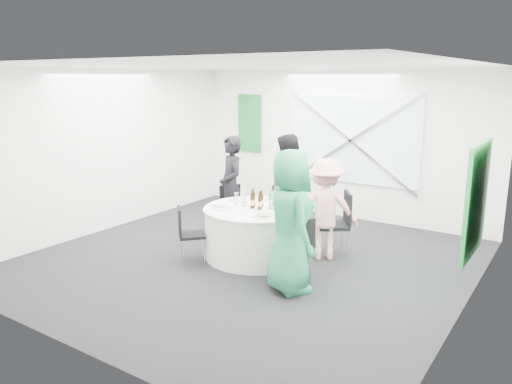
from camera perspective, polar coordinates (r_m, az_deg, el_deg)
The scene contains 46 objects.
floor at distance 7.47m, azimuth -0.86°, elevation -7.79°, with size 6.00×6.00×0.00m, color black.
ceiling at distance 6.98m, azimuth -0.94°, elevation 14.23°, with size 6.00×6.00×0.00m, color white.
wall_back at distance 9.68m, azimuth 9.28°, elevation 5.42°, with size 6.00×6.00×0.00m, color white.
wall_front at distance 4.98m, azimuth -20.90°, elevation -2.41°, with size 6.00×6.00×0.00m, color white.
wall_left at distance 9.12m, azimuth -16.67°, elevation 4.58°, with size 6.00×6.00×0.00m, color white.
wall_right at distance 5.96m, azimuth 23.59°, elevation -0.22°, with size 6.00×6.00×0.00m, color white.
window_panel at distance 9.51m, azimuth 10.85°, elevation 5.83°, with size 2.60×0.03×1.60m, color silver.
window_brace_a at distance 9.48m, azimuth 10.75°, elevation 5.81°, with size 0.05×0.05×3.16m, color silver.
window_brace_b at distance 9.48m, azimuth 10.75°, elevation 5.81°, with size 0.05×0.05×3.16m, color silver.
green_banner at distance 10.59m, azimuth -0.75°, elevation 7.85°, with size 0.55×0.04×1.20m, color #146625.
green_sign at distance 6.59m, azimuth 23.89°, elevation -0.85°, with size 0.05×1.20×1.40m, color #167E2E.
banquet_table at distance 7.50m, azimuth 0.00°, elevation -4.62°, with size 1.56×1.56×0.76m.
chair_back at distance 8.54m, azimuth 3.69°, elevation -1.08°, with size 0.50×0.51×0.98m.
chair_back_left at distance 8.49m, azimuth -2.75°, elevation -1.68°, with size 0.54×0.54×0.86m.
chair_back_right at distance 7.57m, azimuth 9.47°, elevation -3.04°, with size 0.63×0.63×0.99m.
chair_front_right at distance 6.48m, azimuth 4.65°, elevation -6.13°, with size 0.57×0.56×0.91m.
chair_front_left at distance 7.34m, azimuth -7.90°, elevation -4.35°, with size 0.53×0.53×0.82m.
person_man_back_left at distance 8.42m, azimuth -2.85°, elevation 0.66°, with size 0.62×0.41×1.70m, color black.
person_man_back at distance 8.29m, azimuth 3.44°, elevation 0.60°, with size 0.85×0.47×1.75m, color black.
person_woman_pink at distance 7.39m, azimuth 7.90°, elevation -1.98°, with size 0.98×0.45×1.51m, color pink.
person_woman_green at distance 6.20m, azimuth 3.88°, elevation -3.37°, with size 0.88×0.58×1.81m, color #238254.
plate_back at distance 7.86m, azimuth 1.86°, elevation -0.86°, with size 0.29×0.29×0.01m.
plate_back_left at distance 7.86m, azimuth -2.10°, elevation -0.86°, with size 0.27×0.27×0.01m.
plate_back_right at distance 7.36m, azimuth 4.21°, elevation -1.79°, with size 0.28×0.28×0.04m.
plate_front_right at distance 6.91m, azimuth 0.90°, elevation -2.73°, with size 0.29×0.29×0.04m.
plate_front_left at distance 7.37m, azimuth -3.86°, elevation -1.83°, with size 0.28×0.28×0.01m.
napkin at distance 7.40m, azimuth -4.26°, elevation -1.52°, with size 0.17×0.11×0.05m, color silver.
beer_bottle_a at distance 7.43m, azimuth -0.33°, elevation -0.89°, with size 0.06×0.06×0.28m.
beer_bottle_b at distance 7.41m, azimuth 0.62°, elevation -1.01°, with size 0.06×0.06×0.25m.
beer_bottle_c at distance 7.27m, azimuth 0.43°, elevation -1.21°, with size 0.06×0.06×0.27m.
beer_bottle_d at distance 7.33m, azimuth -0.43°, elevation -1.08°, with size 0.06×0.06×0.28m.
green_water_bottle at distance 7.28m, azimuth 1.74°, elevation -1.02°, with size 0.08×0.08×0.32m.
clear_water_bottle at distance 7.46m, azimuth -1.46°, elevation -0.75°, with size 0.08×0.08×0.30m.
wine_glass_a at distance 7.68m, azimuth -1.13°, elevation -0.28°, with size 0.07×0.07×0.17m.
wine_glass_b at distance 7.69m, azimuth -0.14°, elevation -0.27°, with size 0.07×0.07×0.17m.
wine_glass_c at distance 7.62m, azimuth -2.25°, elevation -0.40°, with size 0.07×0.07×0.17m.
wine_glass_d at distance 7.68m, azimuth 1.84°, elevation -0.29°, with size 0.07×0.07×0.17m.
wine_glass_e at distance 7.03m, azimuth 1.78°, elevation -1.55°, with size 0.07×0.07×0.17m.
fork_a at distance 7.52m, azimuth -4.30°, elevation -1.56°, with size 0.01×0.15×0.01m, color silver.
knife_a at distance 7.22m, azimuth -4.28°, elevation -2.20°, with size 0.01×0.15×0.01m, color silver.
fork_b at distance 7.75m, azimuth 3.37°, elevation -1.12°, with size 0.01×0.15×0.01m, color silver.
knife_b at distance 7.93m, azimuth 1.22°, elevation -0.77°, with size 0.01×0.15×0.01m, color silver.
fork_c at distance 7.95m, azimuth -0.27°, elevation -0.73°, with size 0.01×0.15×0.01m, color silver.
knife_c at distance 7.83m, azimuth -2.73°, elevation -0.97°, with size 0.01×0.15×0.01m, color silver.
fork_d at distance 7.17m, azimuth 4.15°, elevation -2.30°, with size 0.01×0.15×0.01m, color silver.
knife_d at distance 7.55m, azimuth 4.23°, elevation -1.50°, with size 0.01×0.15×0.01m, color silver.
Camera 1 is at (3.97, -5.74, 2.65)m, focal length 35.00 mm.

